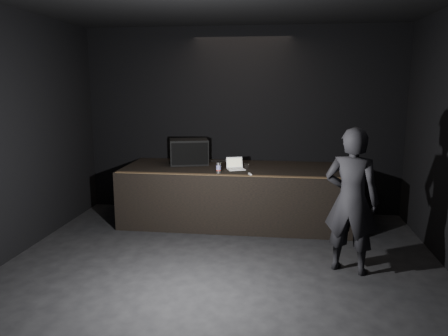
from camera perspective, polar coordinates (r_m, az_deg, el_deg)
ground at (r=5.43m, az=-1.36°, el=-15.83°), size 7.00×7.00×0.00m
room_walls at (r=4.87m, az=-1.46°, el=5.93°), size 6.10×7.10×3.52m
stage_riser at (r=7.81m, az=1.74°, el=-3.51°), size 4.00×1.50×1.00m
riser_lip at (r=7.00m, az=1.17°, el=-0.94°), size 3.92×0.10×0.01m
stage_monitor at (r=7.98m, az=-4.61°, el=2.12°), size 0.79×0.66×0.46m
cable at (r=8.27m, az=-0.75°, el=0.92°), size 0.85×0.21×0.02m
laptop at (r=7.52m, az=1.49°, el=0.24°), size 0.36×0.34×0.20m
beer_can at (r=7.17m, az=-0.72°, el=0.02°), size 0.07×0.07×0.18m
plastic_cup at (r=7.56m, az=2.97°, el=0.25°), size 0.07×0.07×0.09m
wii_remote at (r=7.05m, az=3.41°, el=-0.81°), size 0.07×0.14×0.03m
person at (r=5.89m, az=16.30°, el=-4.12°), size 0.82×0.68×1.92m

